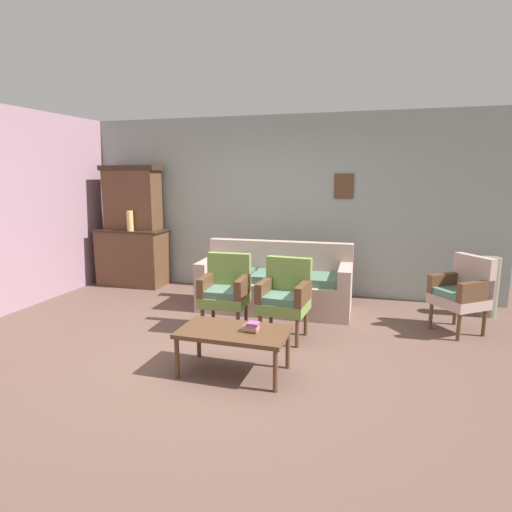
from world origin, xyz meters
The scene contains 12 objects.
ground_plane centered at (0.00, 0.00, 0.00)m, with size 7.68×7.68×0.00m, color brown.
wall_back_with_decor centered at (0.00, 2.63, 1.35)m, with size 6.40×0.09×2.70m.
side_cabinet centered at (-2.49, 2.25, 0.47)m, with size 1.16×0.55×0.93m.
cabinet_upper_hutch centered at (-2.49, 2.33, 1.45)m, with size 0.99×0.38×1.03m.
vase_on_cabinet centered at (-2.38, 2.06, 1.09)m, with size 0.10×0.10×0.32m, color tan.
floral_couch centered at (0.12, 1.64, 0.33)m, with size 2.07×0.89×0.90m.
armchair_by_doorway centered at (-0.24, 0.68, 0.50)m, with size 0.55×0.52×0.90m.
armchair_row_middle centered at (0.48, 0.63, 0.50)m, with size 0.55×0.52×0.90m.
wingback_chair_by_fireplace centered at (2.41, 1.40, 0.50)m, with size 0.71×0.71×0.90m.
coffee_table centered at (0.24, -0.38, 0.38)m, with size 1.00×0.56×0.42m.
book_stack_on_table centered at (0.41, -0.38, 0.46)m, with size 0.14×0.10×0.09m.
floor_vase_by_wall centered at (2.85, 2.15, 0.39)m, with size 0.23×0.23×0.78m, color #716F5A.
Camera 1 is at (1.53, -3.96, 1.83)m, focal length 30.55 mm.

